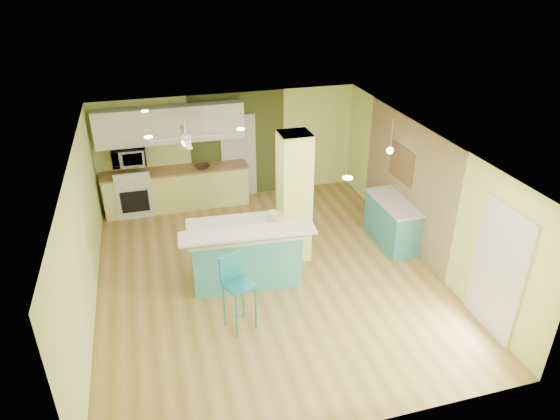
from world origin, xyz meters
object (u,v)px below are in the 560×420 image
object	(u,v)px
peninsula	(245,252)
side_counter	(392,222)
canister	(272,216)
bar_stool	(236,280)
fruit_bowl	(203,167)

from	to	relation	value
peninsula	side_counter	distance (m)	3.13
peninsula	canister	bearing A→B (deg)	15.27
bar_stool	canister	size ratio (longest dim) A/B	6.72
bar_stool	peninsula	bearing A→B (deg)	50.17
peninsula	fruit_bowl	bearing A→B (deg)	99.40
side_counter	peninsula	bearing A→B (deg)	-171.82
bar_stool	fruit_bowl	xyz separation A→B (m)	(0.09, 4.30, 0.13)
peninsula	side_counter	bearing A→B (deg)	12.04
bar_stool	side_counter	xyz separation A→B (m)	(3.49, 1.64, -0.38)
peninsula	fruit_bowl	size ratio (longest dim) A/B	7.32
peninsula	canister	distance (m)	0.79
canister	bar_stool	bearing A→B (deg)	-125.19
peninsula	side_counter	size ratio (longest dim) A/B	1.58
bar_stool	fruit_bowl	distance (m)	4.31
fruit_bowl	peninsula	bearing A→B (deg)	-84.46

